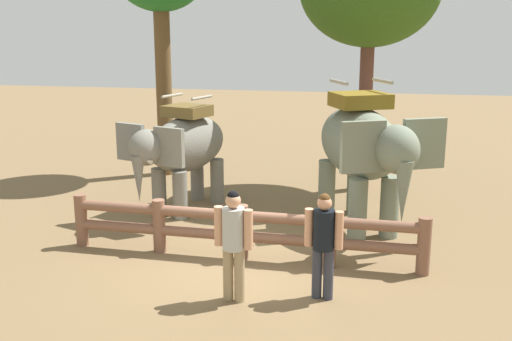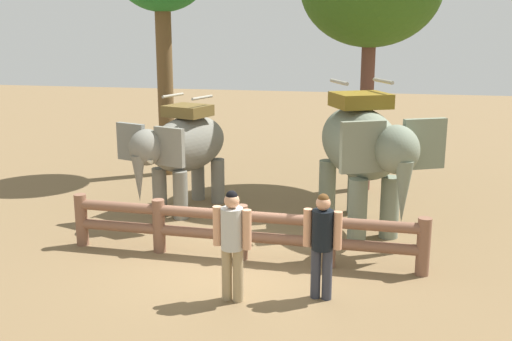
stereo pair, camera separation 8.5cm
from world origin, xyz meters
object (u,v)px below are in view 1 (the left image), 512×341
at_px(log_fence, 242,228).
at_px(tourist_woman_in_black, 233,238).
at_px(elephant_center, 363,148).
at_px(tourist_man_in_blue, 324,239).
at_px(elephant_near_left, 183,147).

bearing_deg(log_fence, tourist_woman_in_black, -81.42).
bearing_deg(tourist_woman_in_black, log_fence, 98.58).
bearing_deg(log_fence, elephant_center, 46.24).
xyz_separation_m(log_fence, tourist_woman_in_black, (0.26, -1.74, 0.45)).
bearing_deg(tourist_woman_in_black, tourist_man_in_blue, 14.58).
relative_size(elephant_center, tourist_woman_in_black, 2.06).
xyz_separation_m(elephant_near_left, elephant_center, (4.14, -0.50, 0.26)).
height_order(log_fence, tourist_man_in_blue, tourist_man_in_blue).
bearing_deg(elephant_near_left, tourist_woman_in_black, -62.90).
bearing_deg(tourist_man_in_blue, log_fence, 139.78).
bearing_deg(elephant_center, tourist_woman_in_black, -115.13).
height_order(log_fence, elephant_near_left, elephant_near_left).
bearing_deg(elephant_near_left, log_fence, -53.37).
height_order(log_fence, elephant_center, elephant_center).
relative_size(tourist_woman_in_black, tourist_man_in_blue, 1.04).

